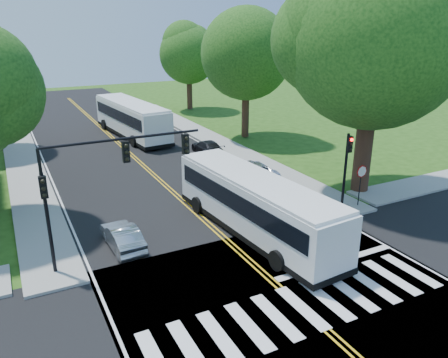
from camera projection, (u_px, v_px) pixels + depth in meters
ground at (294, 301)px, 17.42m from camera, size 140.00×140.00×0.00m
road at (151, 172)px, 32.49m from camera, size 14.00×96.00×0.01m
cross_road at (294, 301)px, 17.41m from camera, size 60.00×12.00×0.01m
center_line at (136, 159)px, 35.84m from camera, size 0.36×70.00×0.01m
edge_line_w at (48, 171)px, 32.90m from camera, size 0.12×70.00×0.01m
edge_line_e at (210, 148)px, 38.77m from camera, size 0.12×70.00×0.01m
crosswalk at (302, 308)px, 16.99m from camera, size 12.60×3.00×0.01m
stop_bar at (336, 262)px, 20.26m from camera, size 6.60×0.40×0.01m
sidewalk_nw at (23, 162)px, 34.75m from camera, size 2.60×40.00×0.15m
sidewalk_ne at (211, 138)px, 41.91m from camera, size 2.60×40.00×0.15m
tree_ne_big at (376, 39)px, 25.64m from camera, size 10.80×10.80×14.91m
tree_east_mid at (246, 54)px, 39.85m from camera, size 8.40×8.40×11.93m
tree_east_far at (189, 55)px, 54.01m from camera, size 7.20×7.20×10.34m
signal_nw at (100, 173)px, 18.81m from camera, size 7.15×0.46×5.66m
signal_ne at (347, 160)px, 25.35m from camera, size 0.30×0.46×4.40m
stop_sign at (361, 176)px, 25.63m from camera, size 0.76×0.08×2.53m
bus_lead at (255, 204)px, 22.61m from camera, size 3.56×12.07×3.08m
bus_follow at (131, 118)px, 42.55m from camera, size 4.06×13.19×3.36m
hatchback at (123, 237)px, 21.33m from camera, size 1.45×3.77×1.23m
suv at (251, 171)px, 30.80m from camera, size 2.32×4.83×1.33m
dark_sedan at (207, 147)px, 36.87m from camera, size 1.86×4.19×1.20m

